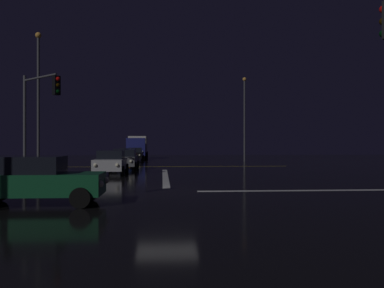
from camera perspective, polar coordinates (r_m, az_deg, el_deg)
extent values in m
cube|color=black|center=(17.45, -3.44, -6.67)|extent=(120.00, 120.00, 0.10)
cube|color=white|center=(25.48, -3.65, -4.46)|extent=(0.35, 13.80, 0.01)
cube|color=yellow|center=(37.06, -3.79, -3.08)|extent=(22.00, 0.15, 0.01)
cube|color=white|center=(19.35, 21.66, -5.85)|extent=(13.80, 0.40, 0.01)
cube|color=#B7B7BC|center=(27.60, -11.04, -2.73)|extent=(1.80, 4.20, 0.70)
cube|color=black|center=(27.78, -10.99, -1.43)|extent=(1.60, 2.00, 0.55)
cylinder|color=black|center=(25.98, -9.48, -3.67)|extent=(0.22, 0.64, 0.64)
cylinder|color=black|center=(26.21, -13.40, -3.64)|extent=(0.22, 0.64, 0.64)
cylinder|color=black|center=(29.07, -8.90, -3.29)|extent=(0.22, 0.64, 0.64)
cylinder|color=black|center=(29.27, -12.42, -3.27)|extent=(0.22, 0.64, 0.64)
sphere|color=#F9EFC6|center=(25.42, -10.16, -2.85)|extent=(0.22, 0.22, 0.22)
sphere|color=#F9EFC6|center=(25.59, -13.06, -2.83)|extent=(0.22, 0.22, 0.22)
cube|color=slate|center=(32.97, -9.17, -2.30)|extent=(1.80, 4.20, 0.70)
cube|color=black|center=(33.15, -9.14, -1.21)|extent=(1.60, 2.00, 0.55)
cylinder|color=black|center=(31.37, -7.78, -3.05)|extent=(0.22, 0.64, 0.64)
cylinder|color=black|center=(31.54, -11.05, -3.04)|extent=(0.22, 0.64, 0.64)
cylinder|color=black|center=(34.46, -7.45, -2.78)|extent=(0.22, 0.64, 0.64)
cylinder|color=black|center=(34.61, -10.43, -2.77)|extent=(0.22, 0.64, 0.64)
sphere|color=#F9EFC6|center=(30.80, -8.32, -2.36)|extent=(0.22, 0.22, 0.22)
sphere|color=#F9EFC6|center=(30.93, -10.72, -2.35)|extent=(0.22, 0.22, 0.22)
cube|color=navy|center=(38.80, -9.39, -1.96)|extent=(1.80, 4.20, 0.70)
cube|color=black|center=(38.98, -9.36, -1.03)|extent=(1.60, 2.00, 0.55)
cylinder|color=black|center=(37.20, -8.23, -2.58)|extent=(0.22, 0.64, 0.64)
cylinder|color=black|center=(37.37, -10.98, -2.57)|extent=(0.22, 0.64, 0.64)
cylinder|color=black|center=(40.28, -7.91, -2.39)|extent=(0.22, 0.64, 0.64)
cylinder|color=black|center=(40.44, -10.46, -2.38)|extent=(0.22, 0.64, 0.64)
sphere|color=#F9EFC6|center=(36.63, -8.68, -2.00)|extent=(0.22, 0.22, 0.22)
sphere|color=#F9EFC6|center=(36.76, -10.70, -1.99)|extent=(0.22, 0.22, 0.22)
cube|color=#C66014|center=(44.02, -8.77, -1.74)|extent=(1.80, 4.20, 0.70)
cube|color=black|center=(44.21, -8.75, -0.92)|extent=(1.60, 2.00, 0.55)
cylinder|color=black|center=(42.42, -7.73, -2.27)|extent=(0.22, 0.64, 0.64)
cylinder|color=black|center=(42.58, -10.15, -2.26)|extent=(0.22, 0.64, 0.64)
cylinder|color=black|center=(45.52, -7.48, -2.12)|extent=(0.22, 0.64, 0.64)
cylinder|color=black|center=(45.66, -9.74, -2.12)|extent=(0.22, 0.64, 0.64)
sphere|color=#F9EFC6|center=(41.86, -8.12, -1.75)|extent=(0.22, 0.22, 0.22)
sphere|color=#F9EFC6|center=(41.97, -9.89, -1.75)|extent=(0.22, 0.22, 0.22)
cube|color=black|center=(50.49, -7.77, -1.52)|extent=(1.80, 4.20, 0.70)
cube|color=black|center=(50.68, -7.75, -0.81)|extent=(1.60, 2.00, 0.55)
cylinder|color=black|center=(48.90, -6.83, -1.98)|extent=(0.22, 0.64, 0.64)
cylinder|color=black|center=(49.02, -8.93, -1.97)|extent=(0.22, 0.64, 0.64)
cylinder|color=black|center=(52.00, -6.67, -1.87)|extent=(0.22, 0.64, 0.64)
cylinder|color=black|center=(52.11, -8.64, -1.86)|extent=(0.22, 0.64, 0.64)
sphere|color=#F9EFC6|center=(48.33, -7.16, -1.53)|extent=(0.22, 0.22, 0.22)
sphere|color=#F9EFC6|center=(48.42, -8.69, -1.52)|extent=(0.22, 0.22, 0.22)
cube|color=navy|center=(54.52, -7.64, -0.40)|extent=(2.40, 2.20, 2.30)
cube|color=silver|center=(59.01, -7.37, -0.23)|extent=(2.40, 5.00, 2.60)
cylinder|color=black|center=(55.08, -6.36, -1.60)|extent=(0.28, 0.96, 0.96)
cylinder|color=black|center=(55.22, -8.85, -1.59)|extent=(0.28, 0.96, 0.96)
cylinder|color=black|center=(59.77, -6.18, -1.48)|extent=(0.28, 0.96, 0.96)
cylinder|color=black|center=(59.91, -8.47, -1.47)|extent=(0.28, 0.96, 0.96)
sphere|color=#F9EFC6|center=(53.33, -6.81, -1.06)|extent=(0.26, 0.26, 0.26)
sphere|color=#F9EFC6|center=(53.44, -8.63, -1.05)|extent=(0.26, 0.26, 0.26)
cube|color=#14512D|center=(14.52, -20.36, -5.14)|extent=(4.20, 1.80, 0.70)
cube|color=black|center=(14.54, -21.12, -2.67)|extent=(2.00, 1.60, 0.55)
cylinder|color=black|center=(15.09, -13.70, -6.29)|extent=(0.64, 0.22, 0.64)
cylinder|color=black|center=(13.33, -15.00, -7.12)|extent=(0.64, 0.22, 0.64)
sphere|color=#F9EFC6|center=(14.72, -11.67, -4.88)|extent=(0.22, 0.22, 0.22)
sphere|color=#F9EFC6|center=(13.43, -12.40, -5.34)|extent=(0.22, 0.22, 0.22)
cylinder|color=#4C4C51|center=(27.12, -21.87, 2.27)|extent=(0.18, 0.18, 6.11)
cylinder|color=#4C4C51|center=(25.83, -20.05, 8.53)|extent=(2.58, 2.58, 0.12)
cube|color=black|center=(24.23, -18.01, 7.61)|extent=(0.46, 0.46, 1.05)
sphere|color=red|center=(24.15, -17.81, 8.46)|extent=(0.22, 0.22, 0.22)
sphere|color=black|center=(24.10, -17.81, 7.65)|extent=(0.22, 0.22, 0.22)
sphere|color=black|center=(24.05, -17.82, 6.83)|extent=(0.22, 0.22, 0.22)
sphere|color=red|center=(13.47, 24.63, 16.37)|extent=(0.22, 0.22, 0.22)
sphere|color=black|center=(13.37, 24.63, 14.95)|extent=(0.22, 0.22, 0.22)
sphere|color=black|center=(13.29, 24.63, 13.51)|extent=(0.22, 0.22, 0.22)
cylinder|color=#424247|center=(48.00, 7.17, 3.10)|extent=(0.20, 0.20, 9.21)
sphere|color=#F9AD47|center=(48.50, 7.17, 8.76)|extent=(0.44, 0.44, 0.44)
cylinder|color=#424247|center=(32.40, -20.23, 5.07)|extent=(0.20, 0.20, 9.71)
sphere|color=#F9AD47|center=(33.23, -20.23, 13.75)|extent=(0.44, 0.44, 0.44)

